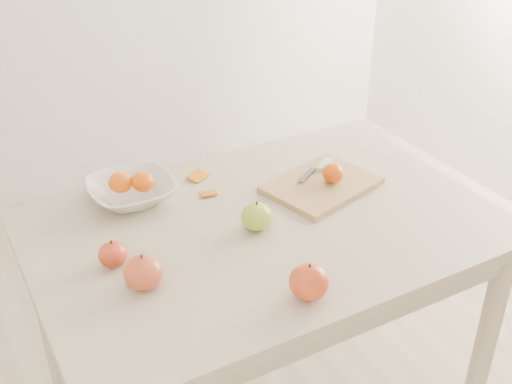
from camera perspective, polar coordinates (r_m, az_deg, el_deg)
table at (r=1.74m, az=0.80°, el=-5.54°), size 1.20×0.80×0.75m
cutting_board at (r=1.84m, az=5.85°, el=0.62°), size 0.35×0.29×0.02m
board_tangerine at (r=1.84m, az=6.85°, el=1.69°), size 0.06×0.06×0.05m
fruit_bowl at (r=1.80m, az=-11.00°, el=0.09°), size 0.24×0.24×0.06m
bowl_tangerine_near at (r=1.79m, az=-11.95°, el=0.86°), size 0.07×0.07×0.06m
bowl_tangerine_far at (r=1.78m, az=-10.03°, el=0.92°), size 0.06×0.06×0.06m
orange_peel_a at (r=1.90m, az=-5.18°, el=1.31°), size 0.07×0.07×0.01m
orange_peel_b at (r=1.81m, az=-4.28°, el=-0.19°), size 0.05×0.04×0.01m
paring_knife at (r=1.91m, az=5.84°, el=2.29°), size 0.16×0.09×0.01m
apple_green at (r=1.64m, az=0.06°, el=-2.21°), size 0.08×0.08×0.07m
apple_red_b at (r=1.47m, az=-9.99°, el=-7.06°), size 0.09×0.09×0.08m
apple_red_c at (r=1.42m, az=4.73°, el=-7.95°), size 0.09×0.09×0.08m
apple_red_d at (r=1.55m, az=-12.61°, el=-5.42°), size 0.07×0.07×0.06m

